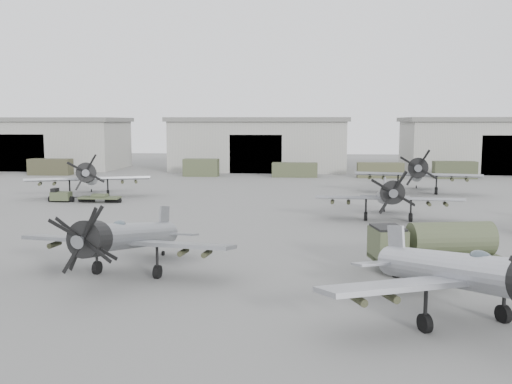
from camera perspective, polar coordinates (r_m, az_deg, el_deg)
ground at (r=34.64m, az=-8.19°, el=-6.38°), size 220.00×220.00×0.00m
hangar_left at (r=105.30m, az=-20.82°, el=4.61°), size 29.00×14.80×8.70m
hangar_center at (r=95.14m, az=0.33°, el=4.86°), size 29.00×14.80×8.70m
hangar_right at (r=99.50m, az=22.77°, el=4.41°), size 29.00×14.80×8.70m
support_truck_1 at (r=91.56m, az=-19.87°, el=2.38°), size 6.38×2.20×2.43m
support_truck_3 at (r=84.48m, az=-5.51°, el=2.45°), size 5.14×2.20×2.56m
support_truck_4 at (r=83.09m, az=3.89°, el=2.22°), size 6.57×2.20×2.07m
support_truck_5 at (r=83.74m, az=12.31°, el=2.15°), size 6.52×2.20×2.18m
support_truck_6 at (r=85.68m, az=19.25°, el=2.11°), size 5.89×2.20×2.42m
aircraft_near_1 at (r=30.23m, az=-12.98°, el=-4.43°), size 11.49×10.34×4.56m
aircraft_near_2 at (r=23.66m, az=20.55°, el=-7.64°), size 11.82×10.68×4.79m
aircraft_mid_2 at (r=47.04m, az=13.13°, el=-0.29°), size 11.81×10.63×4.71m
aircraft_far_0 at (r=62.44m, az=-16.42°, el=1.55°), size 12.78×11.51×5.13m
aircraft_far_1 at (r=65.68m, az=15.84°, el=1.97°), size 13.81×12.43×5.48m
fuel_tanker at (r=32.22m, az=17.28°, el=-4.88°), size 7.16×4.08×2.64m
tug_trailer at (r=59.83m, az=-17.58°, el=-0.46°), size 6.99×1.53×1.41m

